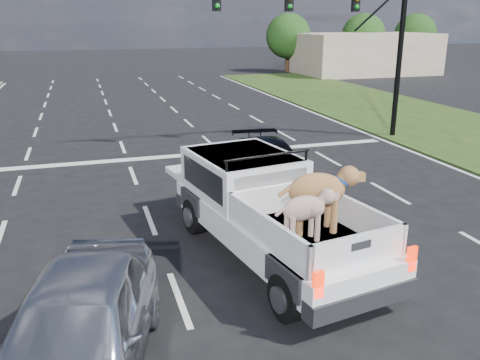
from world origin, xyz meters
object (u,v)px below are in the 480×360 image
at_px(pickup_truck, 269,208).
at_px(black_coupe, 270,164).
at_px(silver_sedan, 78,331).
at_px(traffic_signal, 350,22).

bearing_deg(pickup_truck, black_coupe, 59.43).
bearing_deg(silver_sedan, black_coupe, 67.30).
bearing_deg(black_coupe, pickup_truck, -105.55).
bearing_deg(traffic_signal, silver_sedan, -131.04).
distance_m(silver_sedan, black_coupe, 9.46).
distance_m(traffic_signal, silver_sedan, 16.68).
xyz_separation_m(pickup_truck, silver_sedan, (-3.90, -3.00, -0.26)).
relative_size(pickup_truck, silver_sedan, 1.32).
height_order(silver_sedan, black_coupe, silver_sedan).
relative_size(traffic_signal, pickup_truck, 1.47).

